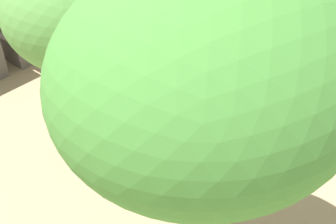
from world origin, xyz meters
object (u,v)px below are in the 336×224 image
elephant (192,131)px  person_handler (260,116)px  feed_bucket (155,100)px  picnic_table_far (148,65)px  shade_tree_main (94,8)px  market_stall_blue (71,13)px  shade_tree_secondary (208,77)px  wooden_bench (200,59)px  market_stall_orange (25,32)px  picnic_table_near (263,72)px

elephant → person_handler: bearing=58.0°
feed_bucket → picnic_table_far: bearing=51.8°
elephant → shade_tree_main: 4.85m
shade_tree_main → market_stall_blue: (4.36, 7.28, -3.75)m
elephant → market_stall_blue: bearing=163.4°
elephant → picnic_table_far: size_ratio=1.16×
shade_tree_secondary → wooden_bench: bearing=36.4°
market_stall_orange → elephant: bearing=-91.4°
picnic_table_far → person_handler: bearing=-175.3°
picnic_table_near → shade_tree_secondary: bearing=-127.9°
shade_tree_main → market_stall_orange: shade_tree_main is taller
elephant → person_handler: person_handler is taller
person_handler → shade_tree_secondary: shade_tree_secondary is taller
shade_tree_main → picnic_table_far: shade_tree_main is taller
picnic_table_near → market_stall_orange: 10.45m
wooden_bench → market_stall_blue: size_ratio=0.57×
market_stall_blue → elephant: bearing=-106.5°
market_stall_blue → feed_bucket: bearing=-103.2°
person_handler → shade_tree_main: 6.38m
elephant → wooden_bench: bearing=124.1°
shade_tree_main → picnic_table_near: bearing=-17.1°
elephant → market_stall_orange: bearing=178.5°
shade_tree_main → picnic_table_far: bearing=25.7°
market_stall_orange → market_stall_blue: 2.60m
shade_tree_secondary → market_stall_blue: bearing=63.5°
picnic_table_far → market_stall_orange: market_stall_orange is taller
elephant → feed_bucket: elephant is taller
shade_tree_main → market_stall_orange: (1.76, 7.28, -3.75)m
picnic_table_near → feed_bucket: bearing=179.8°
elephant → feed_bucket: 3.05m
shade_tree_secondary → market_stall_blue: size_ratio=3.04×
market_stall_blue → market_stall_orange: bearing=180.0°
elephant → wooden_bench: 5.29m
shade_tree_secondary → feed_bucket: size_ratio=21.30×
person_handler → picnic_table_far: person_handler is taller
picnic_table_far → feed_bucket: picnic_table_far is taller
market_stall_orange → market_stall_blue: bearing=0.0°
person_handler → market_stall_orange: 10.98m
elephant → picnic_table_near: size_ratio=0.96×
picnic_table_far → market_stall_orange: bearing=29.8°
wooden_bench → elephant: bearing=148.2°
feed_bucket → market_stall_blue: bearing=76.8°
wooden_bench → shade_tree_main: bearing=120.5°
person_handler → feed_bucket: (-0.81, 3.96, -0.79)m
wooden_bench → market_stall_orange: size_ratio=0.57×
market_stall_blue → shade_tree_main: bearing=-120.9°
market_stall_orange → market_stall_blue: (2.60, 0.00, 0.00)m
shade_tree_secondary → market_stall_orange: 13.51m
picnic_table_far → market_stall_blue: size_ratio=0.67×
market_stall_orange → feed_bucket: size_ratio=7.00×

